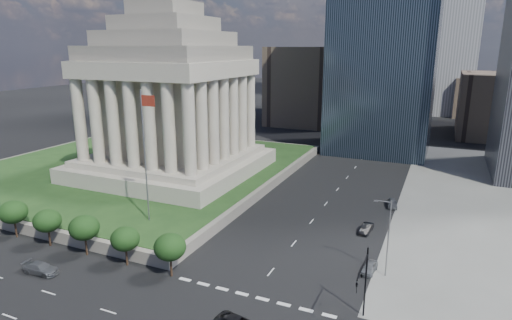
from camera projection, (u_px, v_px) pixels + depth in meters
The scene contains 15 objects.
ground at pixel (373, 145), 125.29m from camera, with size 500.00×500.00×0.00m, color black.
plaza_terrace at pixel (139, 168), 98.56m from camera, with size 66.00×70.00×1.80m, color #656056.
plaza_lawn at pixel (139, 164), 98.32m from camera, with size 64.00×68.00×0.10m, color #1D3A18.
war_memorial at pixel (169, 80), 87.25m from camera, with size 34.00×34.00×39.00m, color #A49889, non-canonical shape.
flagpole at pixel (145, 150), 63.37m from camera, with size 2.52×0.24×20.00m.
tree_row at pixel (31, 222), 62.49m from camera, with size 53.00×4.00×6.00m, color black, non-canonical shape.
midrise_glass at pixel (386, 39), 112.44m from camera, with size 26.00×26.00×60.00m, color black.
building_filler_ne at pixel (493, 105), 136.67m from camera, with size 20.00×30.00×20.00m, color brown.
building_filler_nw at pixel (307, 85), 160.01m from camera, with size 24.00×30.00×28.00m, color brown.
traffic_signal_ne at pixel (363, 280), 42.79m from camera, with size 0.30×5.74×8.00m.
street_lamp_north at pixel (387, 234), 52.35m from camera, with size 2.13×0.22×10.00m.
suv_grey at pixel (41, 268), 54.12m from camera, with size 1.98×4.86×1.41m, color #4D5054.
parked_sedan_near at pixel (369, 267), 54.47m from camera, with size 1.49×3.70×1.26m, color gray.
parked_sedan_mid at pixel (366, 228), 66.19m from camera, with size 1.38×3.97×1.31m, color black.
parked_sedan_far at pixel (392, 203), 76.79m from camera, with size 4.10×1.65×1.40m, color #515458.
Camera 1 is at (18.24, -25.67, 27.79)m, focal length 30.00 mm.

